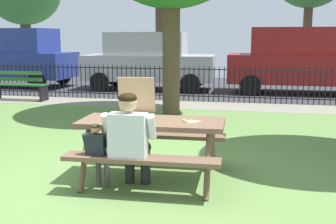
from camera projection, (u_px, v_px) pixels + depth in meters
The scene contains 13 objects.
ground at pixel (146, 152), 6.69m from camera, with size 28.00×10.73×0.02m, color #648845.
cobblestone_walkway at pixel (190, 105), 11.19m from camera, with size 28.00×1.40×0.01m, color gray.
street_asphalt at pixel (207, 87), 15.23m from camera, with size 28.00×6.98×0.01m, color #38383D.
picnic_table_foreground at pixel (152, 134), 5.28m from camera, with size 1.84×1.53×0.79m.
pizza_box_open at pixel (135, 110), 5.29m from camera, with size 0.52×0.58×0.52m.
pizza_slice_on_table at pixel (190, 121), 5.18m from camera, with size 0.23×0.19×0.02m.
adult_at_table at pixel (130, 138), 4.81m from camera, with size 0.62×0.60×1.19m.
child_at_table at pixel (98, 150), 4.87m from camera, with size 0.32×0.31×0.83m.
iron_fence_streetside at pixel (194, 84), 11.77m from camera, with size 21.75×0.03×0.98m.
park_bench_left at pixel (19, 86), 11.95m from camera, with size 1.60×0.47×0.85m.
parked_car_left at pixel (11, 56), 15.29m from camera, with size 4.67×2.11×2.08m.
parked_car_center at pixel (149, 60), 14.28m from camera, with size 4.46×2.04×1.94m.
parked_car_right at pixel (303, 59), 13.28m from camera, with size 4.62×1.99×2.08m.
Camera 1 is at (1.64, -4.91, 1.80)m, focal length 44.95 mm.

